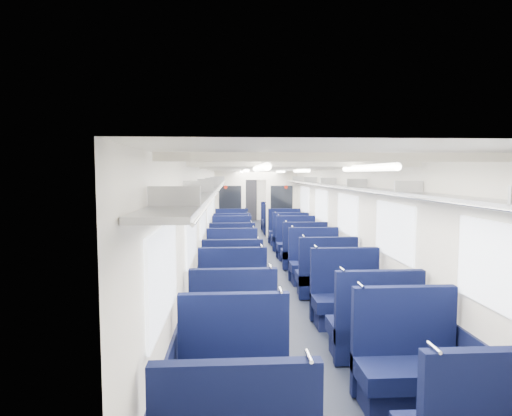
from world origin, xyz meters
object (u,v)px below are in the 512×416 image
Objects in this scene: seat_3 at (408,368)px; seat_23 at (274,222)px; seat_4 at (233,328)px; seat_20 at (232,225)px; seat_16 at (232,240)px; seat_12 at (232,255)px; seat_11 at (315,266)px; end_door at (249,199)px; seat_22 at (232,222)px; seat_10 at (232,267)px; seat_8 at (233,282)px; seat_13 at (304,254)px; bulkhead at (256,202)px; seat_15 at (296,246)px; seat_19 at (285,233)px; seat_2 at (234,380)px; seat_17 at (290,238)px; seat_21 at (277,225)px; seat_7 at (347,301)px; seat_18 at (232,233)px; seat_14 at (232,246)px; seat_6 at (233,300)px; seat_5 at (374,331)px; seat_9 at (326,278)px.

seat_23 is at bearing 90.00° from seat_3.
seat_4 is 1.00× the size of seat_20.
seat_12 is at bearing -90.00° from seat_16.
seat_16 is at bearing 116.03° from seat_11.
seat_11 is 1.00× the size of seat_16.
seat_22 is (-0.83, -3.61, -0.65)m from end_door.
seat_4 is (-1.66, 1.14, 0.00)m from seat_3.
end_door is 3.76m from seat_22.
seat_4 is at bearing -90.00° from seat_10.
seat_13 is at bearing 55.43° from seat_8.
bulkhead is at bearing 71.72° from seat_16.
seat_15 is 1.00× the size of seat_19.
seat_2 is 8.27m from seat_17.
seat_7 is at bearing -90.00° from seat_21.
seat_18 is (-1.66, 1.12, 0.00)m from seat_17.
seat_18 is (0.00, 1.25, 0.00)m from seat_16.
seat_20 is (0.00, 4.35, 0.00)m from seat_14.
seat_17 is (1.66, 5.74, 0.00)m from seat_6.
seat_12 is 5.83m from seat_21.
seat_8 is (-0.83, -7.08, -0.88)m from bulkhead.
seat_4 is at bearing -90.00° from seat_12.
seat_12 is 1.00× the size of seat_20.
bulkhead is 2.45× the size of seat_8.
seat_15 is (0.00, 5.86, 0.00)m from seat_5.
end_door is 6.97m from seat_19.
seat_10 and seat_12 have the same top height.
seat_22 is (-1.66, 4.36, 0.00)m from seat_17.
seat_13 is 1.00× the size of seat_18.
seat_19 is at bearing 76.32° from seat_6.
seat_20 is (0.00, 9.00, 0.00)m from seat_6.
seat_7 is 1.00× the size of seat_20.
bulkhead is 2.22m from seat_23.
seat_4 is 4.84m from seat_13.
seat_6 is 5.61m from seat_16.
seat_5 and seat_14 have the same top height.
seat_8 is 2.34m from seat_12.
seat_5 and seat_16 have the same top height.
seat_4 is at bearing 173.39° from seat_5.
seat_6 is at bearing -144.05° from seat_9.
seat_2 is at bearing -126.50° from seat_7.
bulkhead is 2.45× the size of seat_3.
seat_2 is 1.00× the size of seat_7.
end_door is 12.71m from seat_8.
seat_3 is 4.73m from seat_10.
seat_10 is 2.08m from seat_13.
bulkhead is 2.45× the size of seat_14.
seat_7 is 7.18m from seat_18.
seat_15 is 4.72m from seat_20.
seat_5 is 10.27m from seat_21.
seat_8 is 1.00× the size of seat_16.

